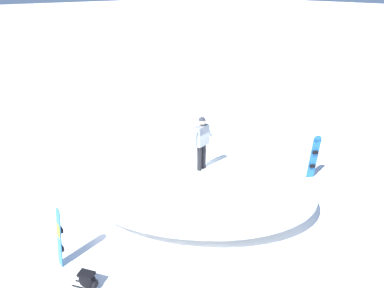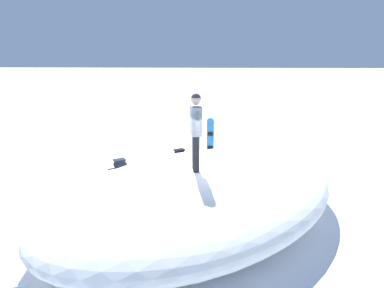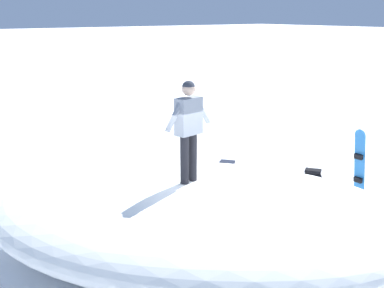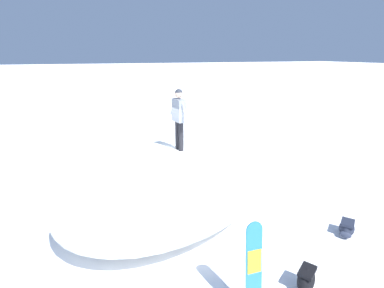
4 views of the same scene
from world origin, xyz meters
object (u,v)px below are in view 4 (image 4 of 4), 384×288
(snowboard_primary_upright, at_px, (253,271))
(backpack_near, at_px, (347,228))
(snowboarder_standing, at_px, (179,114))
(snowboard_secondary_upright, at_px, (180,126))
(backpack_far, at_px, (306,279))

(snowboard_primary_upright, height_order, backpack_near, snowboard_primary_upright)
(snowboarder_standing, height_order, snowboard_secondary_upright, snowboarder_standing)
(snowboarder_standing, bearing_deg, backpack_near, 40.19)
(snowboard_secondary_upright, distance_m, backpack_far, 8.51)
(snowboarder_standing, relative_size, snowboard_primary_upright, 1.04)
(snowboard_secondary_upright, xyz_separation_m, backpack_near, (7.51, 1.45, -0.73))
(snowboard_primary_upright, relative_size, backpack_near, 2.47)
(backpack_far, bearing_deg, snowboarder_standing, -168.76)
(snowboarder_standing, distance_m, backpack_near, 4.88)
(snowboard_primary_upright, distance_m, backpack_far, 1.32)
(snowboard_primary_upright, height_order, backpack_far, snowboard_primary_upright)
(snowboarder_standing, distance_m, snowboard_secondary_upright, 4.61)
(snowboard_secondary_upright, height_order, backpack_far, snowboard_secondary_upright)
(backpack_near, bearing_deg, snowboard_primary_upright, -71.05)
(snowboard_secondary_upright, bearing_deg, snowboard_primary_upright, -11.09)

